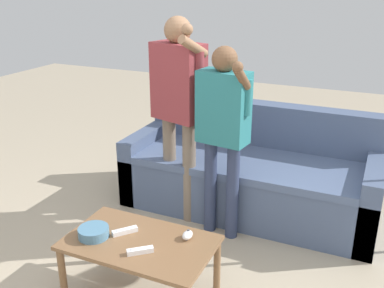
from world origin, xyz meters
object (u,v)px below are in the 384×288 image
game_remote_wand_near (125,231)px  player_center (223,122)px  snack_bowl (94,232)px  player_left (178,97)px  game_remote_wand_far (140,251)px  coffee_table (140,249)px  game_remote_nunchuk (187,235)px  couch (251,174)px

game_remote_wand_near → player_center: bearing=70.8°
snack_bowl → player_center: (0.45, 0.97, 0.47)m
player_left → game_remote_wand_far: size_ratio=11.62×
coffee_table → game_remote_nunchuk: bearing=29.1°
couch → game_remote_nunchuk: couch is taller
player_center → game_remote_wand_near: (-0.30, -0.86, -0.48)m
game_remote_wand_near → couch: bearing=74.8°
snack_bowl → game_remote_wand_far: size_ratio=1.33×
coffee_table → game_remote_wand_far: game_remote_wand_far is taller
coffee_table → game_remote_wand_far: 0.14m
coffee_table → snack_bowl: size_ratio=4.77×
snack_bowl → game_remote_nunchuk: size_ratio=2.09×
couch → game_remote_wand_far: (-0.19, -1.52, 0.13)m
player_left → game_remote_wand_far: player_left is taller
snack_bowl → game_remote_nunchuk: (0.52, 0.21, -0.01)m
snack_bowl → game_remote_wand_near: size_ratio=1.29×
couch → game_remote_wand_near: 1.44m
snack_bowl → game_remote_wand_far: (0.34, -0.03, -0.01)m
coffee_table → game_remote_nunchuk: 0.29m
couch → player_left: size_ratio=1.28×
couch → game_remote_wand_near: couch is taller
player_center → game_remote_nunchuk: bearing=-84.6°
player_center → snack_bowl: bearing=-114.9°
player_left → game_remote_nunchuk: bearing=-61.4°
snack_bowl → player_left: bearing=87.7°
couch → coffee_table: size_ratio=2.35×
game_remote_nunchuk → player_center: bearing=95.4°
player_left → couch: bearing=39.7°
player_center → coffee_table: bearing=-101.2°
game_remote_wand_far → couch: bearing=83.0°
snack_bowl → game_remote_wand_far: snack_bowl is taller
coffee_table → player_left: player_left is taller
game_remote_wand_near → game_remote_wand_far: (0.19, -0.14, 0.00)m
couch → game_remote_wand_near: bearing=-105.2°
player_left → snack_bowl: bearing=-92.3°
snack_bowl → game_remote_nunchuk: snack_bowl is taller
coffee_table → snack_bowl: (-0.27, -0.07, 0.08)m
couch → game_remote_nunchuk: (-0.01, -1.28, 0.14)m
snack_bowl → player_left: player_left is taller
coffee_table → game_remote_wand_far: size_ratio=6.33×
coffee_table → game_remote_nunchuk: size_ratio=9.97×
couch → snack_bowl: couch is taller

